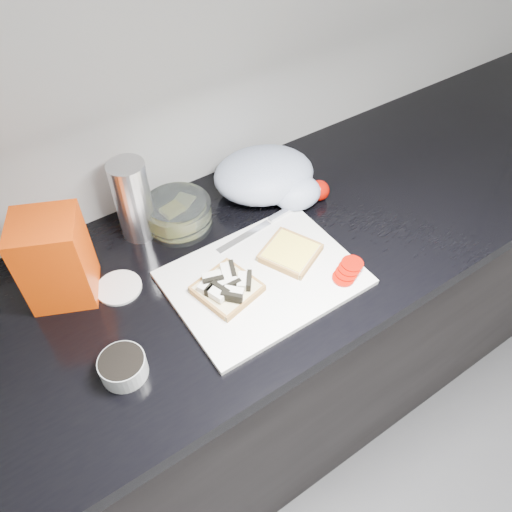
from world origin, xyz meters
The scene contains 14 objects.
base_cabinet centered at (0.00, 1.20, 0.43)m, with size 3.50×0.60×0.86m, color black.
countertop centered at (0.00, 1.20, 0.88)m, with size 3.50×0.64×0.04m, color black.
cutting_board centered at (0.01, 1.11, 0.91)m, with size 0.40×0.30×0.01m, color silver.
bread_left centered at (-0.08, 1.12, 0.92)m, with size 0.15×0.15×0.04m.
bread_right centered at (0.10, 1.13, 0.92)m, with size 0.16×0.16×0.02m.
tomato_slices centered at (0.17, 1.01, 0.92)m, with size 0.09×0.07×0.02m.
knife centered at (0.11, 1.24, 0.92)m, with size 0.23×0.04×0.01m.
seed_tub centered at (-0.33, 1.07, 0.93)m, with size 0.09×0.09×0.04m.
tub_lid centered at (-0.26, 1.26, 0.90)m, with size 0.10×0.10×0.01m, color silver.
glass_bowl centered at (-0.06, 1.37, 0.93)m, with size 0.16×0.16×0.07m.
bread_bag centered at (-0.35, 1.32, 1.00)m, with size 0.13×0.12×0.20m, color red.
steel_canister centered at (-0.15, 1.40, 1.00)m, with size 0.08×0.08×0.20m, color silver.
grocery_bag centered at (0.19, 1.34, 0.95)m, with size 0.31×0.29×0.11m.
whole_tomatoes centered at (0.24, 1.29, 0.93)m, with size 0.13×0.13×0.05m.
Camera 1 is at (-0.40, 0.53, 1.74)m, focal length 35.00 mm.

